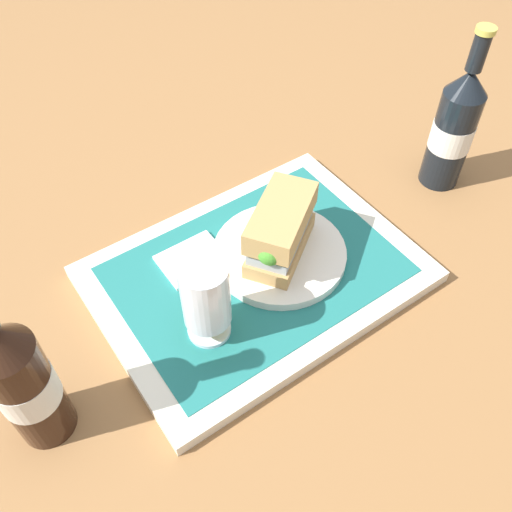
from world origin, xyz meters
The scene contains 9 objects.
ground_plane centered at (0.00, 0.00, 0.00)m, with size 3.00×3.00×0.00m, color olive.
tray centered at (0.00, 0.00, 0.01)m, with size 0.44×0.32×0.02m, color beige.
placemat centered at (0.00, 0.00, 0.02)m, with size 0.38×0.27×0.00m, color #1E6B66.
plate centered at (-0.04, 0.00, 0.03)m, with size 0.19×0.19×0.01m, color silver.
sandwich centered at (-0.04, 0.01, 0.08)m, with size 0.14×0.13×0.08m.
beer_glass centered at (0.11, 0.05, 0.09)m, with size 0.06×0.06×0.12m.
napkin_folded centered at (0.07, -0.06, 0.02)m, with size 0.09×0.07×0.01m, color white.
beer_bottle centered at (0.32, 0.04, 0.10)m, with size 0.07×0.07×0.27m.
second_bottle centered at (-0.37, 0.00, 0.10)m, with size 0.07×0.07×0.27m.
Camera 1 is at (0.28, 0.41, 0.63)m, focal length 39.11 mm.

